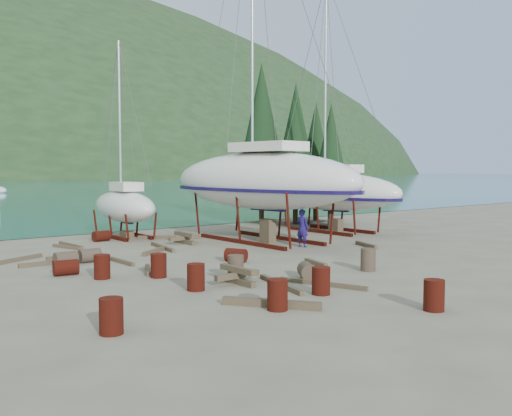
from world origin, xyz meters
TOP-DOWN VIEW (x-y plane):
  - ground at (0.00, 0.00)m, footprint 600.00×600.00m
  - cypress_near_right at (12.50, 12.00)m, footprint 3.60×3.60m
  - cypress_mid_right at (14.00, 10.00)m, footprint 3.06×3.06m
  - cypress_back_left at (11.00, 14.00)m, footprint 4.14×4.14m
  - cypress_far_right at (15.50, 13.00)m, footprint 3.24×3.24m
  - large_sailboat_near at (4.32, 5.94)m, footprint 5.31×13.58m
  - large_sailboat_far at (10.74, 6.86)m, footprint 4.35×10.25m
  - small_sailboat_shore at (-0.69, 12.12)m, footprint 2.59×7.10m
  - worker at (4.61, 2.91)m, footprint 0.57×0.77m
  - drum_0 at (-9.42, -5.30)m, footprint 0.58×0.58m
  - drum_1 at (-1.00, -3.28)m, footprint 0.96×1.05m
  - drum_2 at (-7.52, 2.83)m, footprint 0.96×0.72m
  - drum_3 at (-4.79, -6.05)m, footprint 0.58×0.58m
  - drum_4 at (-2.41, 11.38)m, footprint 0.95×0.69m
  - drum_6 at (-0.78, 1.29)m, footprint 0.91×1.05m
  - drum_7 at (-1.42, -8.83)m, footprint 0.58×0.58m
  - drum_8 at (-6.75, 1.34)m, footprint 0.58×0.58m
  - drum_9 at (-5.66, 5.11)m, footprint 0.88×0.58m
  - drum_10 at (-2.42, -5.40)m, footprint 0.58×0.58m
  - drum_13 at (-5.17, -2.43)m, footprint 0.58×0.58m
  - drum_14 at (-5.03, 0.30)m, footprint 0.58×0.58m
  - drum_15 at (-6.77, 4.88)m, footprint 0.89×0.59m
  - drum_16 at (-3.07, -1.78)m, footprint 0.58×0.58m
  - drum_17 at (1.96, -3.60)m, footprint 0.58×0.58m
  - timber_0 at (-4.46, 10.44)m, footprint 0.30×2.66m
  - timber_1 at (7.16, 0.89)m, footprint 0.89×1.93m
  - timber_3 at (-1.43, -4.48)m, footprint 1.21×3.10m
  - timber_4 at (-7.52, 5.49)m, footprint 1.89×0.19m
  - timber_5 at (-2.64, -3.72)m, footprint 0.98×3.02m
  - timber_6 at (0.43, 10.35)m, footprint 1.70×1.60m
  - timber_7 at (1.33, -1.38)m, footprint 0.65×1.68m
  - timber_8 at (-2.22, 5.73)m, footprint 1.97×1.49m
  - timber_9 at (-4.91, 9.82)m, footprint 0.72×2.03m
  - timber_10 at (-1.23, 6.76)m, footprint 0.69×3.07m
  - timber_11 at (-4.72, 4.06)m, footprint 0.19×2.18m
  - timber_12 at (-4.82, 1.52)m, footprint 0.99×1.79m
  - timber_15 at (-5.70, 6.99)m, footprint 2.49×0.69m
  - timber_16 at (-4.71, -5.68)m, footprint 1.88×2.50m
  - timber_17 at (-7.95, 7.27)m, footprint 2.38×1.33m
  - timber_pile_fore at (-3.49, -2.44)m, footprint 1.80×1.80m
  - timber_pile_aft at (0.60, 7.69)m, footprint 1.80×1.80m

SIDE VIEW (x-z plane):
  - ground at x=0.00m, z-range 0.00..0.00m
  - timber_0 at x=-4.46m, z-range 0.00..0.14m
  - timber_15 at x=-5.70m, z-range 0.00..0.15m
  - timber_3 at x=-1.43m, z-range 0.00..0.15m
  - timber_9 at x=-4.91m, z-range 0.00..0.15m
  - timber_11 at x=-4.72m, z-range 0.00..0.15m
  - timber_5 at x=-2.64m, z-range 0.00..0.16m
  - timber_17 at x=-7.95m, z-range 0.00..0.16m
  - timber_10 at x=-1.23m, z-range 0.00..0.16m
  - timber_12 at x=-4.82m, z-range 0.00..0.17m
  - timber_4 at x=-7.52m, z-range 0.00..0.17m
  - timber_7 at x=1.33m, z-range 0.00..0.17m
  - timber_8 at x=-2.22m, z-range 0.00..0.19m
  - timber_6 at x=0.43m, z-range 0.00..0.19m
  - timber_1 at x=7.16m, z-range 0.00..0.19m
  - timber_16 at x=-4.71m, z-range 0.00..0.23m
  - drum_1 at x=-1.00m, z-range 0.00..0.58m
  - drum_2 at x=-7.52m, z-range 0.00..0.58m
  - drum_4 at x=-2.41m, z-range 0.00..0.58m
  - drum_6 at x=-0.78m, z-range 0.00..0.58m
  - drum_9 at x=-5.66m, z-range 0.00..0.58m
  - drum_15 at x=-6.77m, z-range 0.00..0.58m
  - timber_pile_fore at x=-3.49m, z-range 0.00..0.60m
  - timber_pile_aft at x=0.60m, z-range 0.00..0.60m
  - drum_0 at x=-9.42m, z-range 0.00..0.88m
  - drum_3 at x=-4.79m, z-range 0.00..0.88m
  - drum_7 at x=-1.42m, z-range 0.00..0.88m
  - drum_8 at x=-6.75m, z-range 0.00..0.88m
  - drum_10 at x=-2.42m, z-range 0.00..0.88m
  - drum_13 at x=-5.17m, z-range 0.00..0.88m
  - drum_14 at x=-5.03m, z-range 0.00..0.88m
  - drum_16 at x=-3.07m, z-range 0.00..0.88m
  - drum_17 at x=1.96m, z-range 0.00..0.88m
  - worker at x=4.61m, z-range 0.00..1.93m
  - small_sailboat_shore at x=-0.69m, z-range -3.75..7.44m
  - large_sailboat_far at x=10.74m, z-range -5.29..10.42m
  - large_sailboat_near at x=4.32m, z-range -7.07..13.77m
  - cypress_mid_right at x=14.00m, z-range 0.67..9.17m
  - cypress_far_right at x=15.50m, z-range 0.71..9.71m
  - cypress_near_right at x=12.50m, z-range 0.79..10.79m
  - cypress_back_left at x=11.00m, z-range 0.91..12.41m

